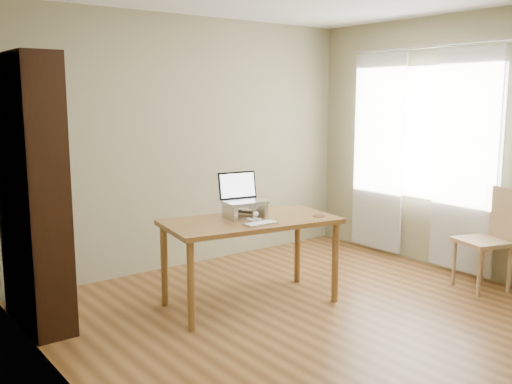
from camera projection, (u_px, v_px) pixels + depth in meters
name	position (u px, v px, depth m)	size (l,w,h in m)	color
room	(350.00, 162.00, 4.25)	(4.04, 4.54, 2.64)	#593717
bookshelf	(33.00, 193.00, 4.38)	(0.30, 0.90, 2.10)	black
curtains	(419.00, 155.00, 6.02)	(0.03, 1.90, 2.25)	white
desk	(250.00, 230.00, 4.86)	(1.56, 0.96, 0.75)	brown
laptop_stand	(245.00, 208.00, 4.89)	(0.32, 0.25, 0.13)	silver
laptop	(241.00, 194.00, 4.92)	(0.39, 0.35, 0.25)	silver
keyboard	(261.00, 224.00, 4.64)	(0.28, 0.13, 0.02)	silver
coaster	(319.00, 216.00, 4.96)	(0.11, 0.11, 0.01)	#54331C
cat	(240.00, 210.00, 4.90)	(0.24, 0.48, 0.15)	#494039
chair	(488.00, 234.00, 5.32)	(0.53, 0.53, 0.95)	tan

